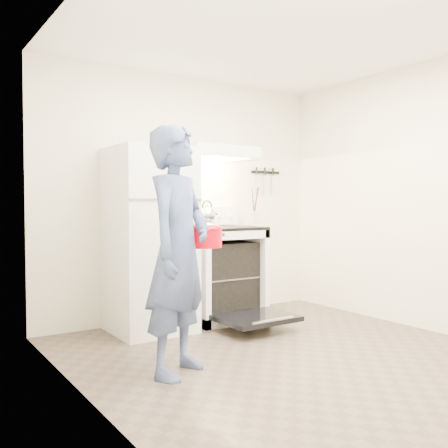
{
  "coord_description": "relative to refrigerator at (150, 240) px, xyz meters",
  "views": [
    {
      "loc": [
        -2.56,
        -2.77,
        1.18
      ],
      "look_at": [
        -0.05,
        1.0,
        1.0
      ],
      "focal_mm": 40.0,
      "sensor_mm": 36.0,
      "label": 1
    }
  ],
  "objects": [
    {
      "name": "floor",
      "position": [
        0.58,
        -1.45,
        -0.85
      ],
      "size": [
        3.6,
        3.6,
        0.0
      ],
      "primitive_type": "plane",
      "color": "brown",
      "rests_on": "ground"
    },
    {
      "name": "oven_rack",
      "position": [
        0.81,
        0.02,
        -0.41
      ],
      "size": [
        0.6,
        0.52,
        0.01
      ],
      "primitive_type": "cube",
      "color": "slate",
      "rests_on": "stove_body"
    },
    {
      "name": "dutch_oven",
      "position": [
        -0.02,
        -0.97,
        0.07
      ],
      "size": [
        0.38,
        0.31,
        0.24
      ],
      "primitive_type": null,
      "color": "#B9000E",
      "rests_on": "person"
    },
    {
      "name": "pizza_stone",
      "position": [
        0.78,
        0.08,
        -0.4
      ],
      "size": [
        0.35,
        0.35,
        0.02
      ],
      "primitive_type": "cylinder",
      "color": "#967857",
      "rests_on": "oven_rack"
    },
    {
      "name": "knife_strip",
      "position": [
        1.63,
        0.33,
        0.7
      ],
      "size": [
        0.4,
        0.02,
        0.03
      ],
      "primitive_type": "cube",
      "color": "black",
      "rests_on": "back_wall"
    },
    {
      "name": "refrigerator",
      "position": [
        0.0,
        0.0,
        0.0
      ],
      "size": [
        0.7,
        0.7,
        1.7
      ],
      "primitive_type": "cube",
      "color": "white",
      "rests_on": "floor"
    },
    {
      "name": "range_hood",
      "position": [
        0.81,
        0.1,
        0.86
      ],
      "size": [
        0.76,
        0.5,
        0.12
      ],
      "primitive_type": "cube",
      "color": "white",
      "rests_on": "back_wall"
    },
    {
      "name": "tea_kettle",
      "position": [
        0.74,
        0.18,
        0.24
      ],
      "size": [
        0.22,
        0.18,
        0.27
      ],
      "primitive_type": null,
      "color": "silver",
      "rests_on": "cooktop"
    },
    {
      "name": "oven_door",
      "position": [
        0.81,
        -0.57,
        -0.72
      ],
      "size": [
        0.7,
        0.54,
        0.04
      ],
      "primitive_type": "cube",
      "color": "black",
      "rests_on": "floor"
    },
    {
      "name": "back_wall",
      "position": [
        0.58,
        0.35,
        0.4
      ],
      "size": [
        3.2,
        0.02,
        2.5
      ],
      "primitive_type": "cube",
      "color": "white",
      "rests_on": "ground"
    },
    {
      "name": "stove_body",
      "position": [
        0.81,
        0.02,
        -0.39
      ],
      "size": [
        0.76,
        0.65,
        0.92
      ],
      "primitive_type": "cube",
      "color": "white",
      "rests_on": "floor"
    },
    {
      "name": "utensil_jar",
      "position": [
        1.05,
        -0.24,
        0.2
      ],
      "size": [
        0.11,
        0.11,
        0.13
      ],
      "primitive_type": "cylinder",
      "rotation": [
        0.0,
        0.0,
        0.24
      ],
      "color": "silver",
      "rests_on": "cooktop"
    },
    {
      "name": "person",
      "position": [
        -0.34,
        -1.18,
        0.01
      ],
      "size": [
        0.75,
        0.69,
        1.72
      ],
      "primitive_type": "imported",
      "rotation": [
        0.0,
        0.0,
        0.59
      ],
      "color": "navy",
      "rests_on": "floor"
    },
    {
      "name": "backsplash",
      "position": [
        0.81,
        0.31,
        0.2
      ],
      "size": [
        0.76,
        0.07,
        0.2
      ],
      "primitive_type": "cube",
      "color": "white",
      "rests_on": "cooktop"
    },
    {
      "name": "cooktop",
      "position": [
        0.81,
        0.02,
        0.09
      ],
      "size": [
        0.76,
        0.65,
        0.03
      ],
      "primitive_type": "cube",
      "color": "black",
      "rests_on": "stove_body"
    }
  ]
}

